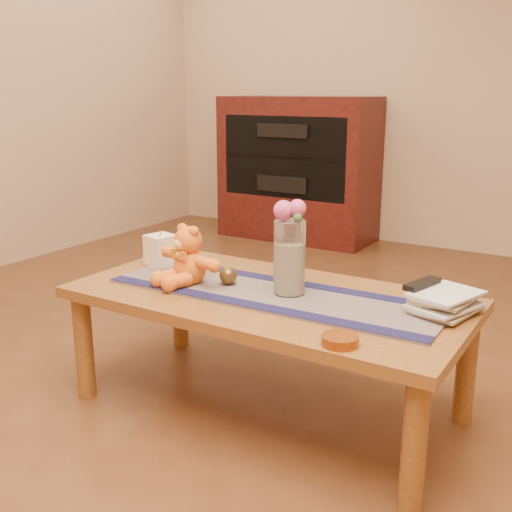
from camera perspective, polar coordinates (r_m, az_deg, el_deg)
The scene contains 32 objects.
floor at distance 2.37m, azimuth 1.06°, elevation -13.85°, with size 5.50×5.50×0.00m, color #4F2B16.
wall_back at distance 4.66m, azimuth 19.56°, elevation 16.83°, with size 5.50×5.50×0.00m, color tan.
coffee_table_top at distance 2.19m, azimuth 1.11°, elevation -3.97°, with size 1.40×0.70×0.04m, color brown.
table_leg_fl at distance 2.45m, azimuth -15.67°, elevation -8.11°, with size 0.07×0.07×0.41m, color brown.
table_leg_fr at distance 1.81m, azimuth 14.46°, elevation -16.73°, with size 0.07×0.07×0.41m, color brown.
table_leg_bl at distance 2.84m, azimuth -7.08°, elevation -4.36°, with size 0.07×0.07×0.41m, color brown.
table_leg_br at distance 2.31m, azimuth 18.92°, elevation -9.77°, with size 0.07×0.07×0.41m, color brown.
persian_runner at distance 2.17m, azimuth 1.53°, elevation -3.53°, with size 1.20×0.35×0.01m, color #161E40.
runner_border_near at distance 2.05m, azimuth -0.44°, elevation -4.52°, with size 1.20×0.06×0.00m, color #15143E.
runner_border_far at distance 2.29m, azimuth 3.28°, elevation -2.40°, with size 1.20×0.06×0.00m, color #15143E.
teddy_bear at distance 2.27m, azimuth -6.18°, elevation 0.08°, with size 0.30×0.25×0.20m, color orange, non-canonical shape.
pillar_candle at distance 2.52m, azimuth -8.82°, elevation 0.56°, with size 0.10×0.10×0.12m, color #FFE2BB.
candle_wick at distance 2.51m, azimuth -8.88°, elevation 2.07°, with size 0.00×0.00×0.01m, color black.
glass_vase at distance 2.12m, azimuth 3.13°, elevation -0.14°, with size 0.11×0.11×0.26m, color silver.
potpourri_fill at distance 2.14m, azimuth 3.11°, elevation -1.15°, with size 0.09×0.09×0.18m, color beige.
rose_left at distance 2.09m, azimuth 2.58°, elevation 4.24°, with size 0.07×0.07×0.07m, color #D24A81.
rose_right at distance 2.08m, azimuth 3.87°, elevation 4.45°, with size 0.06×0.06×0.06m, color #D24A81.
blue_flower_back at distance 2.11m, azimuth 3.88°, elevation 4.17°, with size 0.04×0.04×0.04m, color #5155B1.
blue_flower_side at distance 2.12m, azimuth 2.73°, elevation 4.00°, with size 0.04×0.04×0.04m, color #5155B1.
leaf_sprig at distance 2.05m, azimuth 3.90°, elevation 3.56°, with size 0.03×0.03×0.03m, color #33662D.
bronze_ball at distance 2.25m, azimuth -2.59°, elevation -1.84°, with size 0.07×0.07×0.07m, color #543C1C.
book_bottom at distance 2.11m, azimuth 15.16°, elevation -4.37°, with size 0.17×0.22×0.02m, color beige.
book_lower at distance 2.10m, azimuth 15.25°, elevation -3.94°, with size 0.16×0.22×0.02m, color beige.
book_upper at distance 2.11m, azimuth 15.13°, elevation -3.34°, with size 0.17×0.22×0.02m, color beige.
book_top at distance 2.09m, azimuth 15.33°, elevation -2.94°, with size 0.16×0.22×0.02m, color beige.
tv_remote at distance 2.08m, azimuth 15.15°, elevation -2.51°, with size 0.04×0.16×0.02m, color black.
amber_dish at distance 1.77m, azimuth 7.80°, elevation -7.75°, with size 0.11×0.11×0.03m, color #BF5914.
media_cabinet at distance 4.86m, azimuth 3.93°, elevation 8.07°, with size 1.20×0.50×1.10m, color black.
cabinet_cavity at distance 4.64m, azimuth 2.58°, elevation 9.12°, with size 1.02×0.03×0.61m, color black.
cabinet_shelf at distance 4.71m, azimuth 3.09°, elevation 9.21°, with size 1.02×0.20×0.03m, color black.
stereo_upper at distance 4.71m, azimuth 3.24°, elevation 11.62°, with size 0.42×0.28×0.10m, color black.
stereo_lower at distance 4.76m, azimuth 3.17°, elevation 6.86°, with size 0.42×0.28×0.12m, color black.
Camera 1 is at (1.05, -1.78, 1.15)m, focal length 43.11 mm.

